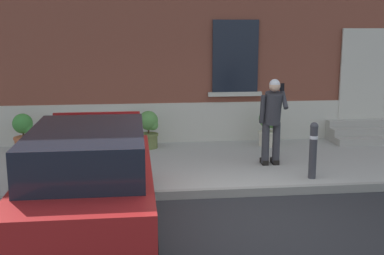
{
  "coord_description": "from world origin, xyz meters",
  "views": [
    {
      "loc": [
        -1.5,
        -7.06,
        2.86
      ],
      "look_at": [
        -0.49,
        1.6,
        1.1
      ],
      "focal_mm": 46.31,
      "sensor_mm": 36.0,
      "label": 1
    }
  ],
  "objects_px": {
    "bollard_near_person": "(313,148)",
    "planter_cream": "(268,127)",
    "hatchback_car_red": "(89,177)",
    "planter_terracotta": "(24,132)",
    "person_on_phone": "(272,116)",
    "planter_olive": "(149,128)"
  },
  "relations": [
    {
      "from": "person_on_phone",
      "to": "planter_terracotta",
      "type": "height_order",
      "value": "person_on_phone"
    },
    {
      "from": "hatchback_car_red",
      "to": "planter_olive",
      "type": "relative_size",
      "value": 4.73
    },
    {
      "from": "bollard_near_person",
      "to": "planter_cream",
      "type": "xyz_separation_m",
      "value": [
        -0.12,
        2.59,
        -0.11
      ]
    },
    {
      "from": "planter_olive",
      "to": "planter_cream",
      "type": "distance_m",
      "value": 2.77
    },
    {
      "from": "bollard_near_person",
      "to": "planter_cream",
      "type": "bearing_deg",
      "value": 92.75
    },
    {
      "from": "hatchback_car_red",
      "to": "bollard_near_person",
      "type": "xyz_separation_m",
      "value": [
        3.87,
        1.57,
        -0.08
      ]
    },
    {
      "from": "hatchback_car_red",
      "to": "planter_terracotta",
      "type": "bearing_deg",
      "value": 113.11
    },
    {
      "from": "hatchback_car_red",
      "to": "person_on_phone",
      "type": "xyz_separation_m",
      "value": [
        3.35,
        2.51,
        0.36
      ]
    },
    {
      "from": "person_on_phone",
      "to": "planter_olive",
      "type": "relative_size",
      "value": 2.03
    },
    {
      "from": "bollard_near_person",
      "to": "planter_olive",
      "type": "relative_size",
      "value": 1.22
    },
    {
      "from": "bollard_near_person",
      "to": "person_on_phone",
      "type": "height_order",
      "value": "person_on_phone"
    },
    {
      "from": "hatchback_car_red",
      "to": "planter_cream",
      "type": "xyz_separation_m",
      "value": [
        3.74,
        4.16,
        -0.18
      ]
    },
    {
      "from": "planter_terracotta",
      "to": "planter_cream",
      "type": "xyz_separation_m",
      "value": [
        5.54,
        -0.05,
        0.0
      ]
    },
    {
      "from": "planter_terracotta",
      "to": "hatchback_car_red",
      "type": "bearing_deg",
      "value": -66.89
    },
    {
      "from": "hatchback_car_red",
      "to": "planter_terracotta",
      "type": "height_order",
      "value": "hatchback_car_red"
    },
    {
      "from": "bollard_near_person",
      "to": "planter_olive",
      "type": "height_order",
      "value": "bollard_near_person"
    },
    {
      "from": "hatchback_car_red",
      "to": "person_on_phone",
      "type": "distance_m",
      "value": 4.2
    },
    {
      "from": "person_on_phone",
      "to": "planter_olive",
      "type": "distance_m",
      "value": 3.01
    },
    {
      "from": "bollard_near_person",
      "to": "planter_terracotta",
      "type": "xyz_separation_m",
      "value": [
        -5.67,
        2.65,
        -0.11
      ]
    },
    {
      "from": "planter_cream",
      "to": "bollard_near_person",
      "type": "bearing_deg",
      "value": -87.25
    },
    {
      "from": "planter_cream",
      "to": "planter_terracotta",
      "type": "bearing_deg",
      "value": 179.44
    },
    {
      "from": "hatchback_car_red",
      "to": "bollard_near_person",
      "type": "height_order",
      "value": "hatchback_car_red"
    }
  ]
}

